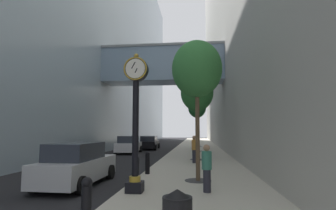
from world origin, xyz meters
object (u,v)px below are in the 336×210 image
at_px(bollard_third, 136,169).
at_px(street_tree_near, 197,70).
at_px(bollard_fourth, 148,162).
at_px(car_black_far, 149,143).
at_px(street_tree_mid_far, 197,102).
at_px(car_silver_near, 77,165).
at_px(street_clock, 136,114).
at_px(street_tree_far, 197,108).
at_px(street_tree_mid_near, 197,93).
at_px(car_white_mid, 129,145).
at_px(bollard_nearest, 86,201).
at_px(pedestrian_walking, 207,167).
at_px(pedestrian_by_clock, 194,148).

relative_size(bollard_third, street_tree_near, 0.18).
xyz_separation_m(bollard_fourth, car_black_far, (-3.25, 18.16, 0.08)).
distance_m(street_tree_mid_far, car_silver_near, 17.85).
bearing_deg(bollard_third, street_clock, -78.77).
relative_size(street_tree_near, street_tree_far, 0.92).
relative_size(street_tree_mid_near, car_white_mid, 1.44).
bearing_deg(car_white_mid, car_black_far, 79.36).
height_order(bollard_nearest, car_white_mid, car_white_mid).
height_order(street_clock, pedestrian_walking, street_clock).
bearing_deg(street_tree_near, street_clock, -133.17).
distance_m(street_tree_near, street_tree_far, 23.75).
xyz_separation_m(street_tree_mid_near, car_white_mid, (-6.68, 6.26, -4.12)).
height_order(street_tree_near, street_tree_mid_far, street_tree_mid_far).
bearing_deg(street_tree_near, street_tree_mid_far, 90.00).
height_order(street_tree_mid_far, street_tree_far, street_tree_far).
distance_m(bollard_third, street_tree_mid_near, 10.03).
relative_size(street_tree_mid_near, pedestrian_walking, 3.88).
xyz_separation_m(pedestrian_walking, car_black_far, (-5.95, 21.65, -0.20)).
height_order(street_tree_near, car_silver_near, street_tree_near).
bearing_deg(street_tree_mid_far, street_tree_far, 90.00).
relative_size(pedestrian_by_clock, car_black_far, 0.37).
distance_m(bollard_fourth, car_silver_near, 3.37).
bearing_deg(pedestrian_by_clock, bollard_third, -107.67).
height_order(bollard_nearest, street_tree_near, street_tree_near).
bearing_deg(street_tree_mid_far, street_tree_near, -90.00).
xyz_separation_m(street_tree_near, pedestrian_by_clock, (-0.21, 6.03, -3.73)).
height_order(street_tree_mid_far, car_silver_near, street_tree_mid_far).
height_order(pedestrian_walking, car_black_far, pedestrian_walking).
relative_size(street_tree_near, car_white_mid, 1.38).
xyz_separation_m(street_tree_mid_near, pedestrian_walking, (0.30, -9.91, -3.95)).
relative_size(pedestrian_walking, car_black_far, 0.34).
xyz_separation_m(street_clock, pedestrian_by_clock, (1.91, 8.29, -1.70)).
height_order(car_white_mid, car_black_far, car_white_mid).
height_order(bollard_nearest, street_tree_mid_near, street_tree_mid_near).
xyz_separation_m(street_tree_mid_near, car_silver_near, (-4.87, -8.71, -4.10)).
bearing_deg(bollard_third, street_tree_mid_far, 81.80).
xyz_separation_m(street_tree_mid_near, street_tree_far, (0.00, 15.83, 0.28)).
bearing_deg(car_black_far, street_tree_far, 35.90).
distance_m(bollard_nearest, pedestrian_walking, 4.47).
bearing_deg(bollard_fourth, street_tree_mid_far, 80.48).
distance_m(street_clock, car_black_far, 22.29).
height_order(street_clock, bollard_fourth, street_clock).
relative_size(street_tree_near, street_tree_mid_near, 0.96).
height_order(street_clock, street_tree_near, street_tree_near).
xyz_separation_m(pedestrian_by_clock, car_white_mid, (-6.47, 8.15, -0.25)).
relative_size(bollard_nearest, bollard_third, 1.00).
distance_m(bollard_third, car_black_far, 20.76).
bearing_deg(car_black_far, car_silver_near, -87.81).
distance_m(bollard_fourth, pedestrian_walking, 4.42).
xyz_separation_m(bollard_third, street_tree_mid_far, (2.40, 16.68, 4.43)).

